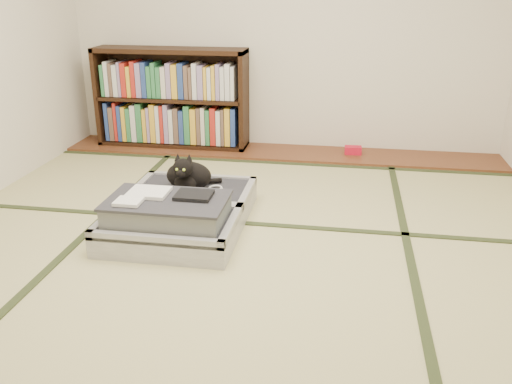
# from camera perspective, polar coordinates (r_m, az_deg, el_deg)

# --- Properties ---
(floor) EXTENTS (4.50, 4.50, 0.00)m
(floor) POSITION_cam_1_polar(r_m,az_deg,el_deg) (3.23, -1.91, -6.31)
(floor) COLOR #CDCB88
(floor) RESTS_ON ground
(wood_strip) EXTENTS (4.00, 0.50, 0.02)m
(wood_strip) POSITION_cam_1_polar(r_m,az_deg,el_deg) (5.06, 2.53, 4.20)
(wood_strip) COLOR brown
(wood_strip) RESTS_ON ground
(red_item) EXTENTS (0.15, 0.10, 0.07)m
(red_item) POSITION_cam_1_polar(r_m,az_deg,el_deg) (5.05, 10.18, 4.36)
(red_item) COLOR red
(red_item) RESTS_ON wood_strip
(tatami_borders) EXTENTS (4.00, 4.50, 0.01)m
(tatami_borders) POSITION_cam_1_polar(r_m,az_deg,el_deg) (3.67, -0.40, -2.73)
(tatami_borders) COLOR #2D381E
(tatami_borders) RESTS_ON ground
(bookcase) EXTENTS (1.43, 0.33, 0.92)m
(bookcase) POSITION_cam_1_polar(r_m,az_deg,el_deg) (5.24, -8.84, 9.55)
(bookcase) COLOR black
(bookcase) RESTS_ON wood_strip
(suitcase) EXTENTS (0.81, 1.08, 0.32)m
(suitcase) POSITION_cam_1_polar(r_m,az_deg,el_deg) (3.51, -8.08, -2.16)
(suitcase) COLOR #BCBCC2
(suitcase) RESTS_ON floor
(cat) EXTENTS (0.36, 0.36, 0.29)m
(cat) POSITION_cam_1_polar(r_m,az_deg,el_deg) (3.72, -7.19, 1.75)
(cat) COLOR black
(cat) RESTS_ON suitcase
(cable_coil) EXTENTS (0.11, 0.11, 0.03)m
(cable_coil) POSITION_cam_1_polar(r_m,az_deg,el_deg) (3.73, -4.32, 0.35)
(cable_coil) COLOR white
(cable_coil) RESTS_ON suitcase
(hanger) EXTENTS (0.40, 0.29, 0.01)m
(hanger) POSITION_cam_1_polar(r_m,az_deg,el_deg) (3.61, -12.14, -3.58)
(hanger) COLOR black
(hanger) RESTS_ON floor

